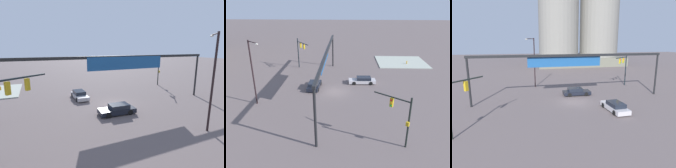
{
  "view_description": "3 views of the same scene",
  "coord_description": "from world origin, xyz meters",
  "views": [
    {
      "loc": [
        10.05,
        21.57,
        7.88
      ],
      "look_at": [
        -0.77,
        -2.73,
        2.31
      ],
      "focal_mm": 28.04,
      "sensor_mm": 36.0,
      "label": 1
    },
    {
      "loc": [
        -33.07,
        -1.85,
        14.6
      ],
      "look_at": [
        -1.2,
        -0.58,
        1.84
      ],
      "focal_mm": 35.51,
      "sensor_mm": 36.0,
      "label": 2
    },
    {
      "loc": [
        -7.81,
        -26.17,
        8.66
      ],
      "look_at": [
        -1.03,
        2.38,
        2.23
      ],
      "focal_mm": 31.37,
      "sensor_mm": 36.0,
      "label": 3
    }
  ],
  "objects": [
    {
      "name": "ground_plane",
      "position": [
        0.0,
        0.0,
        0.0
      ],
      "size": [
        232.53,
        232.53,
        0.0
      ],
      "primitive_type": "plane",
      "color": "#615453"
    },
    {
      "name": "traffic_signal_near_corner",
      "position": [
        -13.4,
        -7.4,
        3.65
      ],
      "size": [
        2.92,
        3.36,
        5.62
      ],
      "rotation": [
        0.0,
        0.0,
        0.91
      ],
      "color": "black",
      "rests_on": "ground"
    },
    {
      "name": "traffic_signal_opposite_side",
      "position": [
        12.1,
        7.81,
        4.26
      ],
      "size": [
        3.83,
        2.97,
        6.34
      ],
      "rotation": [
        0.0,
        0.0,
        -2.49
      ],
      "color": "black",
      "rests_on": "ground"
    },
    {
      "name": "streetlamp_curved_arm",
      "position": [
        -4.87,
        10.86,
        5.3
      ],
      "size": [
        1.81,
        2.08,
        9.25
      ],
      "rotation": [
        0.0,
        0.0,
        -2.27
      ],
      "color": "black",
      "rests_on": "ground"
    },
    {
      "name": "overhead_sign_gantry",
      "position": [
        -0.26,
        1.21,
        5.9
      ],
      "size": [
        28.76,
        0.43,
        6.85
      ],
      "color": "black",
      "rests_on": "ground"
    },
    {
      "name": "sedan_car_approaching",
      "position": [
        3.92,
        -4.75,
        0.58
      ],
      "size": [
        1.98,
        4.78,
        1.21
      ],
      "rotation": [
        0.0,
        0.0,
        1.6
      ],
      "color": "#B6B1B4",
      "rests_on": "ground"
    },
    {
      "name": "sedan_car_waiting_far",
      "position": [
        1.31,
        3.56,
        0.58
      ],
      "size": [
        4.51,
        2.13,
        1.21
      ],
      "rotation": [
        0.0,
        0.0,
        -0.05
      ],
      "color": "black",
      "rests_on": "ground"
    }
  ]
}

